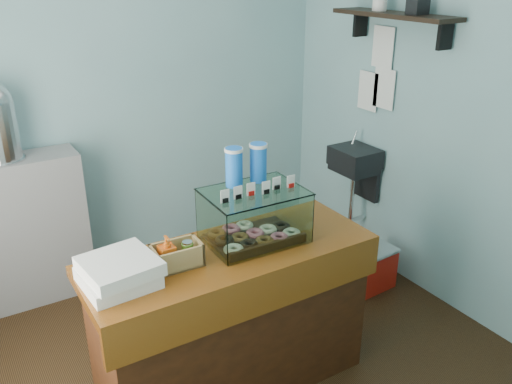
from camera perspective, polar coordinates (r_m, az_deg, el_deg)
ground at (r=3.63m, az=-4.43°, el=-16.95°), size 3.50×3.50×0.00m
room_shell at (r=2.87m, az=-5.08°, el=10.36°), size 3.54×3.04×2.82m
counter at (r=3.17m, az=-2.50°, el=-13.17°), size 1.60×0.60×0.90m
back_shelf at (r=4.23m, az=-24.16°, el=-4.04°), size 1.00×0.32×1.10m
display_case at (r=2.99m, az=-0.45°, el=-1.93°), size 0.55×0.41×0.51m
condiment_crate at (r=2.79m, az=-8.50°, el=-6.57°), size 0.26×0.16×0.18m
pastry_boxes at (r=2.70m, az=-14.25°, el=-8.15°), size 0.37×0.37×0.13m
red_cooler at (r=4.29m, az=11.78°, el=-7.79°), size 0.39×0.30×0.33m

